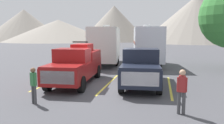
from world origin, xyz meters
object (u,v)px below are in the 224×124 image
camper_trailer_b (147,44)px  person_a (34,83)px  pickup_truck_b (141,65)px  pickup_truck_a (77,64)px  person_b (182,89)px  camper_trailer_a (106,44)px

camper_trailer_b → person_a: size_ratio=4.72×
pickup_truck_b → person_a: size_ratio=3.74×
pickup_truck_a → person_b: (5.79, -4.25, -0.19)m
person_a → pickup_truck_b: bearing=48.4°
pickup_truck_b → person_b: (1.91, -4.64, -0.16)m
pickup_truck_b → pickup_truck_a: bearing=-174.3°
pickup_truck_b → camper_trailer_a: camper_trailer_a is taller
person_b → pickup_truck_b: bearing=112.4°
camper_trailer_b → person_b: size_ratio=4.39×
pickup_truck_b → person_b: bearing=-67.6°
pickup_truck_a → pickup_truck_b: bearing=5.7°
camper_trailer_a → person_a: 12.52m
pickup_truck_a → person_b: bearing=-36.3°
camper_trailer_b → person_b: bearing=-81.0°
person_a → pickup_truck_a: bearing=86.4°
pickup_truck_a → pickup_truck_b: 3.90m
camper_trailer_a → camper_trailer_b: camper_trailer_b is taller
pickup_truck_a → pickup_truck_b: size_ratio=1.00×
camper_trailer_b → person_b: camper_trailer_b is taller
camper_trailer_a → pickup_truck_a: bearing=-88.5°
person_b → camper_trailer_a: bearing=115.8°
pickup_truck_b → person_a: 6.27m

